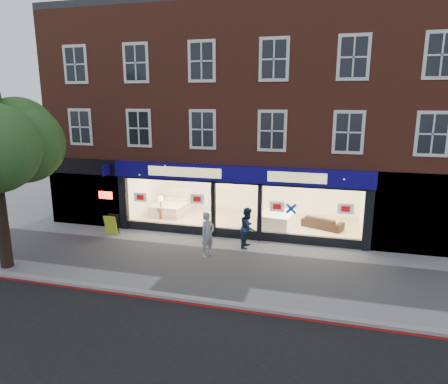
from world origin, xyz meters
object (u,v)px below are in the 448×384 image
at_px(mattress_stack, 277,220).
at_px(sofa, 323,222).
at_px(a_board, 112,225).
at_px(pedestrian_blue, 248,227).
at_px(display_bed, 172,208).
at_px(pedestrian_grey, 208,234).

distance_m(mattress_stack, sofa, 2.15).
bearing_deg(a_board, pedestrian_blue, 1.12).
distance_m(display_bed, pedestrian_grey, 6.12).
xyz_separation_m(mattress_stack, pedestrian_grey, (-2.20, -4.05, 0.44)).
bearing_deg(mattress_stack, sofa, 12.30).
relative_size(display_bed, a_board, 2.33).
height_order(a_board, pedestrian_blue, pedestrian_blue).
bearing_deg(display_bed, a_board, -108.33).
height_order(display_bed, pedestrian_blue, pedestrian_blue).
distance_m(display_bed, sofa, 7.88).
xyz_separation_m(a_board, pedestrian_grey, (5.02, -1.35, 0.43)).
xyz_separation_m(display_bed, pedestrian_grey, (3.57, -4.95, 0.47)).
bearing_deg(display_bed, mattress_stack, -5.32).
xyz_separation_m(mattress_stack, sofa, (2.10, 0.46, -0.08)).
xyz_separation_m(a_board, pedestrian_blue, (6.34, 0.06, 0.39)).
relative_size(a_board, pedestrian_blue, 0.55).
bearing_deg(mattress_stack, pedestrian_grey, -118.45).
height_order(mattress_stack, pedestrian_blue, pedestrian_blue).
distance_m(sofa, pedestrian_blue, 4.33).
relative_size(mattress_stack, sofa, 1.05).
distance_m(display_bed, mattress_stack, 5.84).
relative_size(pedestrian_grey, pedestrian_blue, 1.05).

